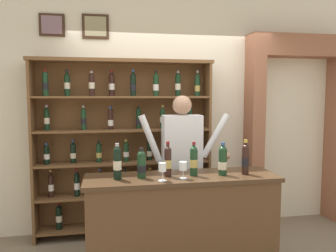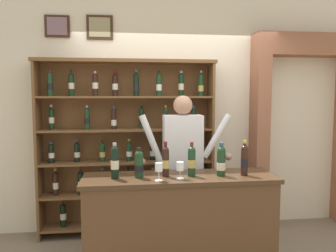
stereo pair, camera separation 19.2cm
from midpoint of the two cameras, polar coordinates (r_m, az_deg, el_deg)
back_wall at (r=4.34m, az=2.01°, el=6.15°), size 12.00×0.19×3.58m
wine_shelf at (r=4.11m, az=-5.76°, el=-2.91°), size 2.16×0.33×2.15m
archway_doorway at (r=4.81m, az=22.89°, el=1.10°), size 1.39×0.45×2.51m
tasting_counter at (r=3.27m, az=3.78°, el=-16.96°), size 1.80×0.52×0.98m
shopkeeper at (r=3.58m, az=4.09°, el=-5.27°), size 1.03×0.22×1.72m
tasting_bottle_super_tuscan at (r=3.00m, az=-7.37°, el=-6.12°), size 0.07×0.07×0.33m
tasting_bottle_rosso at (r=3.03m, az=-3.22°, el=-6.53°), size 0.08×0.08×0.28m
tasting_bottle_bianco at (r=3.06m, az=1.38°, el=-6.01°), size 0.07×0.07×0.33m
tasting_bottle_chianti at (r=3.09m, az=5.88°, el=-5.97°), size 0.07×0.07×0.32m
tasting_bottle_vin_santo at (r=3.14m, az=10.91°, el=-5.92°), size 0.08×0.08×0.31m
tasting_bottle_grappa at (r=3.21m, az=14.76°, el=-5.58°), size 0.07×0.07×0.33m
wine_glass_left at (r=2.98m, az=3.98°, el=-7.16°), size 0.07×0.07×0.16m
wine_glass_center at (r=2.91m, az=0.32°, el=-7.34°), size 0.08×0.08×0.16m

